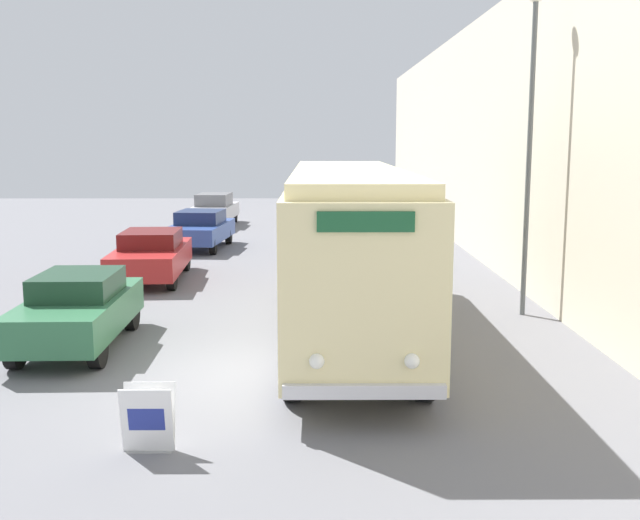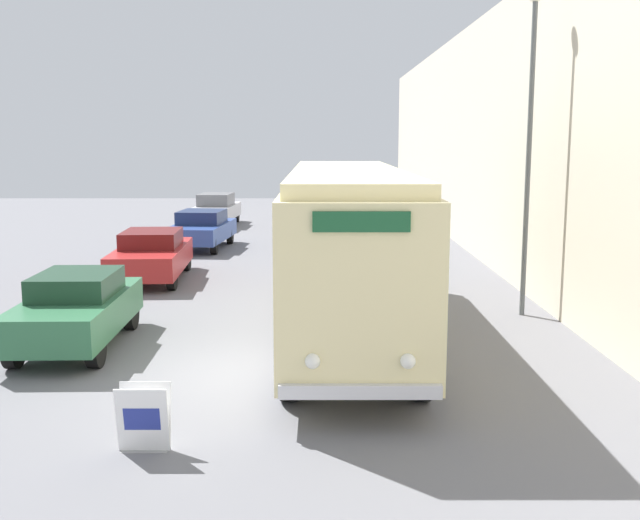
{
  "view_description": "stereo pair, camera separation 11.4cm",
  "coord_description": "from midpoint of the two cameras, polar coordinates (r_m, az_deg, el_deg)",
  "views": [
    {
      "loc": [
        1.17,
        -12.7,
        4.1
      ],
      "look_at": [
        1.24,
        0.16,
        2.02
      ],
      "focal_mm": 42.0,
      "sensor_mm": 36.0,
      "label": 1
    },
    {
      "loc": [
        1.28,
        -12.7,
        4.1
      ],
      "look_at": [
        1.24,
        0.16,
        2.02
      ],
      "focal_mm": 42.0,
      "sensor_mm": 36.0,
      "label": 2
    }
  ],
  "objects": [
    {
      "name": "sign_board",
      "position": [
        10.38,
        -13.29,
        -11.75
      ],
      "size": [
        0.69,
        0.34,
        0.91
      ],
      "color": "gray",
      "rests_on": "ground_plane"
    },
    {
      "name": "vintage_bus",
      "position": [
        15.86,
        1.91,
        1.45
      ],
      "size": [
        2.4,
        11.5,
        3.5
      ],
      "color": "black",
      "rests_on": "ground_plane"
    },
    {
      "name": "parked_car_distant",
      "position": [
        36.28,
        -8.18,
        3.84
      ],
      "size": [
        1.98,
        4.75,
        1.54
      ],
      "rotation": [
        0.0,
        0.0,
        -0.05
      ],
      "color": "black",
      "rests_on": "ground_plane"
    },
    {
      "name": "ground_plane",
      "position": [
        13.41,
        -5.63,
        -8.69
      ],
      "size": [
        80.0,
        80.0,
        0.0
      ],
      "primitive_type": "plane",
      "color": "slate"
    },
    {
      "name": "parked_car_near",
      "position": [
        15.63,
        -18.16,
        -3.57
      ],
      "size": [
        1.83,
        4.22,
        1.49
      ],
      "rotation": [
        0.0,
        0.0,
        0.02
      ],
      "color": "black",
      "rests_on": "ground_plane"
    },
    {
      "name": "parked_car_far",
      "position": [
        28.72,
        -9.22,
        2.36
      ],
      "size": [
        2.22,
        4.35,
        1.44
      ],
      "rotation": [
        0.0,
        0.0,
        -0.09
      ],
      "color": "black",
      "rests_on": "ground_plane"
    },
    {
      "name": "parked_car_mid",
      "position": [
        22.54,
        -12.89,
        0.37
      ],
      "size": [
        2.1,
        4.6,
        1.45
      ],
      "rotation": [
        0.0,
        0.0,
        0.05
      ],
      "color": "black",
      "rests_on": "ground_plane"
    },
    {
      "name": "streetlamp",
      "position": [
        17.94,
        15.6,
        10.88
      ],
      "size": [
        0.36,
        0.36,
        7.47
      ],
      "color": "#595E60",
      "rests_on": "ground_plane"
    },
    {
      "name": "building_wall_right",
      "position": [
        23.4,
        13.9,
        8.94
      ],
      "size": [
        0.3,
        60.0,
        8.23
      ],
      "color": "beige",
      "rests_on": "ground_plane"
    }
  ]
}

